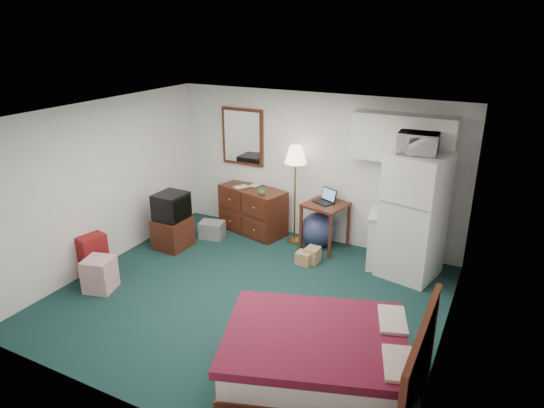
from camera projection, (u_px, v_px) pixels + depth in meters
The scene contains 25 objects.
floor at pixel (249, 297), 6.64m from camera, with size 5.00×4.50×0.01m, color black.
ceiling at pixel (245, 115), 5.76m from camera, with size 5.00×4.50×0.01m, color silver.
walls at pixel (247, 213), 6.20m from camera, with size 5.01×4.51×2.50m.
mirror at pixel (243, 137), 8.48m from camera, with size 0.80×0.06×1.00m, color white, non-canonical shape.
upper_cabinets at pixel (403, 138), 7.06m from camera, with size 1.50×0.35×0.70m, color white, non-canonical shape.
headboard at pixel (419, 369), 4.46m from camera, with size 0.06×1.56×1.00m, color #38150D, non-canonical shape.
dresser at pixel (253, 210), 8.58m from camera, with size 1.20×0.55×0.82m, color #38150D, non-canonical shape.
floor_lamp at pixel (295, 195), 8.05m from camera, with size 0.36×0.36×1.67m, color #BB8137, non-canonical shape.
desk at pixel (325, 226), 7.96m from camera, with size 0.62×0.62×0.79m, color #38150D, non-canonical shape.
exercise_ball at pixel (318, 230), 8.07m from camera, with size 0.59×0.59×0.59m, color navy.
kitchen_counter at pixel (394, 242), 7.34m from camera, with size 0.76×0.58×0.83m, color white, non-canonical shape.
fridge at pixel (414, 216), 6.95m from camera, with size 0.76×0.76×1.85m, color silver, non-canonical shape.
bed at pixel (319, 360), 4.97m from camera, with size 1.85×1.44×0.59m, color #511228, non-canonical shape.
tv_stand at pixel (173, 233), 8.04m from camera, with size 0.50×0.55×0.50m, color #38150D, non-canonical shape.
suitcase at pixel (93, 255), 7.13m from camera, with size 0.24×0.39×0.63m, color #651206, non-canonical shape.
retail_box at pixel (100, 274), 6.76m from camera, with size 0.38×0.38×0.47m, color white, non-canonical shape.
file_bin at pixel (212, 230), 8.44m from camera, with size 0.41×0.31×0.29m, color gray, non-canonical shape.
cardboard_box_a at pixel (304, 258), 7.52m from camera, with size 0.24×0.20×0.20m, color #8F7256, non-canonical shape.
cardboard_box_b at pixel (312, 255), 7.57m from camera, with size 0.21×0.24×0.24m, color #8F7256, non-canonical shape.
laptop at pixel (324, 196), 7.82m from camera, with size 0.32×0.26×0.22m, color black, non-canonical shape.
crt_tv at pixel (171, 206), 7.91m from camera, with size 0.47×0.51×0.43m, color black, non-canonical shape.
microwave at pixel (418, 141), 6.54m from camera, with size 0.53×0.30×0.36m, color silver.
book_a at pixel (239, 180), 8.51m from camera, with size 0.18×0.02×0.24m, color #8F7256.
book_b at pixel (252, 180), 8.56m from camera, with size 0.15×0.02×0.21m, color #8F7256.
mug at pixel (262, 191), 8.11m from camera, with size 0.13×0.10×0.13m, color #478242.
Camera 1 is at (2.91, -4.98, 3.55)m, focal length 32.00 mm.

